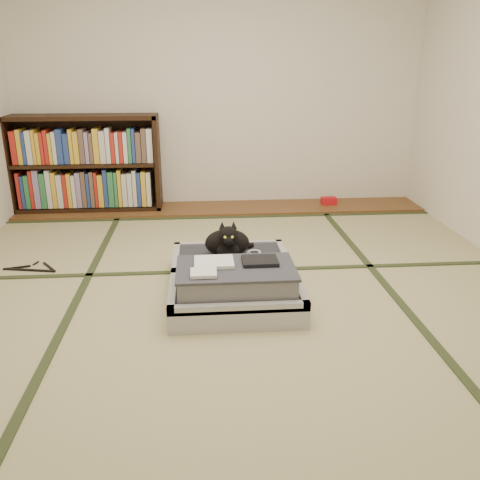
{
  "coord_description": "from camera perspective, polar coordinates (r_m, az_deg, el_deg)",
  "views": [
    {
      "loc": [
        -0.21,
        -2.92,
        1.41
      ],
      "look_at": [
        0.05,
        0.35,
        0.25
      ],
      "focal_mm": 38.0,
      "sensor_mm": 36.0,
      "label": 1
    }
  ],
  "objects": [
    {
      "name": "cable_coil",
      "position": [
        3.49,
        1.55,
        -1.48
      ],
      "size": [
        0.11,
        0.11,
        0.03
      ],
      "color": "white",
      "rests_on": "suitcase"
    },
    {
      "name": "wood_strip",
      "position": [
        5.12,
        -2.05,
        3.61
      ],
      "size": [
        4.0,
        0.5,
        0.02
      ],
      "primitive_type": "cube",
      "color": "brown",
      "rests_on": "ground"
    },
    {
      "name": "bookcase",
      "position": [
        5.2,
        -16.93,
        8.03
      ],
      "size": [
        1.43,
        0.33,
        0.92
      ],
      "color": "black",
      "rests_on": "wood_strip"
    },
    {
      "name": "floor",
      "position": [
        3.25,
        -0.39,
        -6.25
      ],
      "size": [
        4.5,
        4.5,
        0.0
      ],
      "primitive_type": "plane",
      "color": "tan",
      "rests_on": "ground"
    },
    {
      "name": "suitcase",
      "position": [
        3.2,
        -0.74,
        -4.5
      ],
      "size": [
        0.78,
        1.04,
        0.31
      ],
      "color": "#A9AAAE",
      "rests_on": "floor"
    },
    {
      "name": "room_shell",
      "position": [
        2.93,
        -0.45,
        20.49
      ],
      "size": [
        4.5,
        4.5,
        4.5
      ],
      "color": "white",
      "rests_on": "ground"
    },
    {
      "name": "cat",
      "position": [
        3.42,
        -1.4,
        -0.29
      ],
      "size": [
        0.35,
        0.35,
        0.28
      ],
      "color": "black",
      "rests_on": "suitcase"
    },
    {
      "name": "red_item",
      "position": [
        5.3,
        9.93,
        4.37
      ],
      "size": [
        0.15,
        0.09,
        0.07
      ],
      "primitive_type": "cube",
      "rotation": [
        0.0,
        0.0,
        0.03
      ],
      "color": "red",
      "rests_on": "wood_strip"
    },
    {
      "name": "tatami_borders",
      "position": [
        3.7,
        -0.95,
        -2.87
      ],
      "size": [
        4.0,
        4.5,
        0.01
      ],
      "color": "#2D381E",
      "rests_on": "ground"
    },
    {
      "name": "hanger",
      "position": [
        3.93,
        -22.35,
        -2.97
      ],
      "size": [
        0.39,
        0.21,
        0.01
      ],
      "color": "black",
      "rests_on": "floor"
    }
  ]
}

